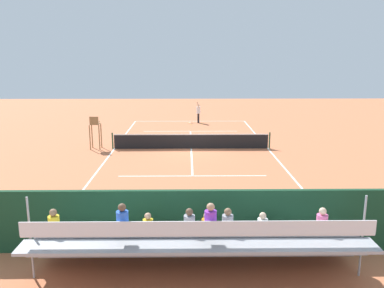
{
  "coord_description": "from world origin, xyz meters",
  "views": [
    {
      "loc": [
        0.27,
        25.62,
        6.03
      ],
      "look_at": [
        0.0,
        4.0,
        1.2
      ],
      "focal_mm": 37.8,
      "sensor_mm": 36.0,
      "label": 1
    }
  ],
  "objects_px": {
    "umpire_chair": "(95,129)",
    "equipment_bag": "(222,237)",
    "tennis_net": "(191,141)",
    "tennis_player": "(198,112)",
    "tennis_ball_far": "(191,125)",
    "tennis_ball_near": "(202,124)",
    "courtside_bench": "(281,224)",
    "tennis_racket": "(190,123)",
    "bleacher_stand": "(197,242)"
  },
  "relations": [
    {
      "from": "umpire_chair",
      "to": "equipment_bag",
      "type": "distance_m",
      "value": 15.22
    },
    {
      "from": "tennis_net",
      "to": "tennis_player",
      "type": "distance_m",
      "value": 10.13
    },
    {
      "from": "umpire_chair",
      "to": "equipment_bag",
      "type": "relative_size",
      "value": 2.38
    },
    {
      "from": "umpire_chair",
      "to": "tennis_ball_far",
      "type": "bearing_deg",
      "value": -125.21
    },
    {
      "from": "equipment_bag",
      "to": "tennis_ball_near",
      "type": "bearing_deg",
      "value": -90.46
    },
    {
      "from": "tennis_ball_far",
      "to": "equipment_bag",
      "type": "bearing_deg",
      "value": 91.99
    },
    {
      "from": "courtside_bench",
      "to": "tennis_ball_far",
      "type": "xyz_separation_m",
      "value": [
        2.72,
        -22.21,
        -0.53
      ]
    },
    {
      "from": "tennis_player",
      "to": "tennis_racket",
      "type": "distance_m",
      "value": 1.26
    },
    {
      "from": "tennis_player",
      "to": "tennis_net",
      "type": "bearing_deg",
      "value": 85.78
    },
    {
      "from": "bleacher_stand",
      "to": "tennis_ball_far",
      "type": "relative_size",
      "value": 137.27
    },
    {
      "from": "tennis_net",
      "to": "bleacher_stand",
      "type": "height_order",
      "value": "bleacher_stand"
    },
    {
      "from": "tennis_net",
      "to": "tennis_ball_far",
      "type": "bearing_deg",
      "value": -90.51
    },
    {
      "from": "tennis_player",
      "to": "tennis_ball_near",
      "type": "height_order",
      "value": "tennis_player"
    },
    {
      "from": "tennis_ball_near",
      "to": "tennis_net",
      "type": "bearing_deg",
      "value": 83.66
    },
    {
      "from": "equipment_bag",
      "to": "tennis_ball_far",
      "type": "bearing_deg",
      "value": -88.01
    },
    {
      "from": "bleacher_stand",
      "to": "umpire_chair",
      "type": "bearing_deg",
      "value": -68.09
    },
    {
      "from": "bleacher_stand",
      "to": "tennis_ball_near",
      "type": "distance_m",
      "value": 24.73
    },
    {
      "from": "tennis_racket",
      "to": "tennis_player",
      "type": "bearing_deg",
      "value": -175.97
    },
    {
      "from": "bleacher_stand",
      "to": "tennis_player",
      "type": "relative_size",
      "value": 4.7
    },
    {
      "from": "umpire_chair",
      "to": "tennis_player",
      "type": "xyz_separation_m",
      "value": [
        -6.94,
        -10.05,
        -0.3
      ]
    },
    {
      "from": "courtside_bench",
      "to": "tennis_player",
      "type": "xyz_separation_m",
      "value": [
        2.06,
        -23.36,
        0.46
      ]
    },
    {
      "from": "tennis_net",
      "to": "tennis_ball_far",
      "type": "xyz_separation_m",
      "value": [
        -0.08,
        -8.94,
        -0.47
      ]
    },
    {
      "from": "tennis_player",
      "to": "tennis_ball_near",
      "type": "xyz_separation_m",
      "value": [
        -0.29,
        0.75,
        -0.98
      ]
    },
    {
      "from": "equipment_bag",
      "to": "tennis_player",
      "type": "height_order",
      "value": "tennis_player"
    },
    {
      "from": "tennis_player",
      "to": "tennis_ball_far",
      "type": "bearing_deg",
      "value": 59.86
    },
    {
      "from": "tennis_ball_far",
      "to": "tennis_player",
      "type": "bearing_deg",
      "value": -120.14
    },
    {
      "from": "bleacher_stand",
      "to": "tennis_net",
      "type": "bearing_deg",
      "value": -90.04
    },
    {
      "from": "tennis_racket",
      "to": "umpire_chair",
      "type": "bearing_deg",
      "value": 58.28
    },
    {
      "from": "courtside_bench",
      "to": "bleacher_stand",
      "type": "bearing_deg",
      "value": 36.47
    },
    {
      "from": "equipment_bag",
      "to": "bleacher_stand",
      "type": "bearing_deg",
      "value": 66.08
    },
    {
      "from": "umpire_chair",
      "to": "tennis_ball_near",
      "type": "distance_m",
      "value": 11.85
    },
    {
      "from": "courtside_bench",
      "to": "equipment_bag",
      "type": "xyz_separation_m",
      "value": [
        1.95,
        0.13,
        -0.38
      ]
    },
    {
      "from": "umpire_chair",
      "to": "tennis_player",
      "type": "height_order",
      "value": "umpire_chair"
    },
    {
      "from": "bleacher_stand",
      "to": "courtside_bench",
      "type": "distance_m",
      "value": 3.52
    },
    {
      "from": "umpire_chair",
      "to": "courtside_bench",
      "type": "height_order",
      "value": "umpire_chair"
    },
    {
      "from": "tennis_net",
      "to": "tennis_racket",
      "type": "bearing_deg",
      "value": -89.86
    },
    {
      "from": "umpire_chair",
      "to": "tennis_racket",
      "type": "relative_size",
      "value": 3.88
    },
    {
      "from": "umpire_chair",
      "to": "equipment_bag",
      "type": "xyz_separation_m",
      "value": [
        -7.05,
        13.44,
        -1.13
      ]
    },
    {
      "from": "tennis_net",
      "to": "courtside_bench",
      "type": "relative_size",
      "value": 5.72
    },
    {
      "from": "equipment_bag",
      "to": "tennis_ball_near",
      "type": "distance_m",
      "value": 22.74
    },
    {
      "from": "bleacher_stand",
      "to": "tennis_racket",
      "type": "distance_m",
      "value": 25.4
    },
    {
      "from": "tennis_net",
      "to": "umpire_chair",
      "type": "bearing_deg",
      "value": -0.37
    },
    {
      "from": "umpire_chair",
      "to": "equipment_bag",
      "type": "bearing_deg",
      "value": 117.7
    },
    {
      "from": "bleacher_stand",
      "to": "umpire_chair",
      "type": "height_order",
      "value": "bleacher_stand"
    },
    {
      "from": "umpire_chair",
      "to": "tennis_player",
      "type": "bearing_deg",
      "value": -124.66
    },
    {
      "from": "tennis_ball_far",
      "to": "courtside_bench",
      "type": "bearing_deg",
      "value": 96.99
    },
    {
      "from": "courtside_bench",
      "to": "equipment_bag",
      "type": "distance_m",
      "value": 1.99
    },
    {
      "from": "umpire_chair",
      "to": "courtside_bench",
      "type": "relative_size",
      "value": 1.19
    },
    {
      "from": "bleacher_stand",
      "to": "courtside_bench",
      "type": "bearing_deg",
      "value": -143.53
    },
    {
      "from": "umpire_chair",
      "to": "tennis_racket",
      "type": "height_order",
      "value": "umpire_chair"
    }
  ]
}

